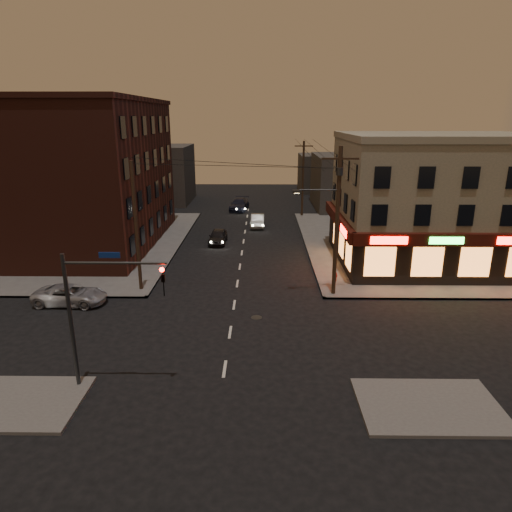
{
  "coord_description": "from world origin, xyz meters",
  "views": [
    {
      "loc": [
        1.8,
        -23.84,
        11.93
      ],
      "look_at": [
        1.44,
        4.61,
        3.2
      ],
      "focal_mm": 32.0,
      "sensor_mm": 36.0,
      "label": 1
    }
  ],
  "objects_px": {
    "sedan_mid": "(257,221)",
    "fire_hydrant": "(335,276)",
    "suv_cross": "(70,295)",
    "sedan_far": "(239,204)",
    "sedan_near": "(218,236)"
  },
  "relations": [
    {
      "from": "sedan_mid",
      "to": "sedan_far",
      "type": "relative_size",
      "value": 0.81
    },
    {
      "from": "sedan_far",
      "to": "fire_hydrant",
      "type": "bearing_deg",
      "value": -65.89
    },
    {
      "from": "sedan_far",
      "to": "sedan_near",
      "type": "bearing_deg",
      "value": -87.45
    },
    {
      "from": "sedan_mid",
      "to": "fire_hydrant",
      "type": "bearing_deg",
      "value": -70.56
    },
    {
      "from": "sedan_mid",
      "to": "fire_hydrant",
      "type": "distance_m",
      "value": 19.08
    },
    {
      "from": "sedan_mid",
      "to": "sedan_near",
      "type": "bearing_deg",
      "value": -117.19
    },
    {
      "from": "suv_cross",
      "to": "fire_hydrant",
      "type": "height_order",
      "value": "suv_cross"
    },
    {
      "from": "sedan_near",
      "to": "sedan_far",
      "type": "height_order",
      "value": "sedan_far"
    },
    {
      "from": "sedan_near",
      "to": "fire_hydrant",
      "type": "bearing_deg",
      "value": -46.54
    },
    {
      "from": "suv_cross",
      "to": "sedan_near",
      "type": "height_order",
      "value": "sedan_near"
    },
    {
      "from": "suv_cross",
      "to": "fire_hydrant",
      "type": "relative_size",
      "value": 6.74
    },
    {
      "from": "suv_cross",
      "to": "sedan_mid",
      "type": "height_order",
      "value": "sedan_mid"
    },
    {
      "from": "sedan_mid",
      "to": "sedan_far",
      "type": "distance_m",
      "value": 9.84
    },
    {
      "from": "suv_cross",
      "to": "sedan_mid",
      "type": "xyz_separation_m",
      "value": [
        12.16,
        22.36,
        0.04
      ]
    },
    {
      "from": "fire_hydrant",
      "to": "sedan_mid",
      "type": "bearing_deg",
      "value": 108.28
    }
  ]
}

